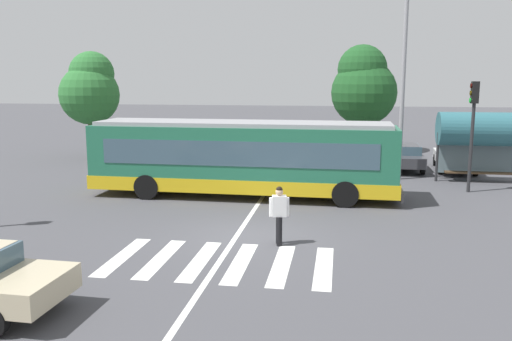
% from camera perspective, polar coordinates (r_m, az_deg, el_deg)
% --- Properties ---
extents(ground_plane, '(160.00, 160.00, 0.00)m').
position_cam_1_polar(ground_plane, '(16.27, -0.66, -7.14)').
color(ground_plane, '#47474C').
extents(city_transit_bus, '(12.47, 2.77, 3.06)m').
position_cam_1_polar(city_transit_bus, '(21.46, -1.42, 1.36)').
color(city_transit_bus, black).
rests_on(city_transit_bus, ground_plane).
extents(pedestrian_crossing_street, '(0.57, 0.39, 1.72)m').
position_cam_1_polar(pedestrian_crossing_street, '(15.29, 2.50, -4.49)').
color(pedestrian_crossing_street, black).
rests_on(pedestrian_crossing_street, ground_plane).
extents(parked_car_black, '(2.20, 4.64, 1.35)m').
position_cam_1_polar(parked_car_black, '(29.57, -5.57, 2.04)').
color(parked_car_black, black).
rests_on(parked_car_black, ground_plane).
extents(parked_car_red, '(2.08, 4.60, 1.35)m').
position_cam_1_polar(parked_car_red, '(29.18, -0.46, 1.98)').
color(parked_car_red, black).
rests_on(parked_car_red, ground_plane).
extents(parked_car_silver, '(2.09, 4.60, 1.35)m').
position_cam_1_polar(parked_car_silver, '(28.74, 4.76, 1.83)').
color(parked_car_silver, black).
rests_on(parked_car_silver, ground_plane).
extents(parked_car_champagne, '(2.19, 4.64, 1.35)m').
position_cam_1_polar(parked_car_champagne, '(29.13, 10.09, 1.81)').
color(parked_car_champagne, black).
rests_on(parked_car_champagne, ground_plane).
extents(parked_car_charcoal, '(1.90, 4.51, 1.35)m').
position_cam_1_polar(parked_car_charcoal, '(29.06, 15.51, 1.59)').
color(parked_car_charcoal, black).
rests_on(parked_car_charcoal, ground_plane).
extents(parked_car_white, '(2.17, 4.63, 1.35)m').
position_cam_1_polar(parked_car_white, '(29.62, 20.60, 1.47)').
color(parked_car_white, black).
rests_on(parked_car_white, ground_plane).
extents(traffic_light_far_corner, '(0.33, 0.32, 4.64)m').
position_cam_1_polar(traffic_light_far_corner, '(23.90, 22.28, 5.19)').
color(traffic_light_far_corner, '#28282B').
rests_on(traffic_light_far_corner, ground_plane).
extents(bus_stop_shelter, '(3.86, 1.54, 3.25)m').
position_cam_1_polar(bus_stop_shelter, '(26.43, 23.03, 3.98)').
color(bus_stop_shelter, '#28282B').
rests_on(bus_stop_shelter, ground_plane).
extents(twin_arm_street_lamp, '(4.16, 0.32, 9.41)m').
position_cam_1_polar(twin_arm_street_lamp, '(25.93, 15.64, 11.64)').
color(twin_arm_street_lamp, '#939399').
rests_on(twin_arm_street_lamp, ground_plane).
extents(background_tree_left, '(3.54, 3.54, 6.37)m').
position_cam_1_polar(background_tree_left, '(33.48, -17.38, 8.38)').
color(background_tree_left, brown).
rests_on(background_tree_left, ground_plane).
extents(background_tree_right, '(4.25, 4.25, 6.94)m').
position_cam_1_polar(background_tree_right, '(35.51, 11.48, 8.90)').
color(background_tree_right, brown).
rests_on(background_tree_right, ground_plane).
extents(crosswalk_painted_stripes, '(5.86, 3.18, 0.01)m').
position_cam_1_polar(crosswalk_painted_stripes, '(14.18, -3.87, -9.73)').
color(crosswalk_painted_stripes, silver).
rests_on(crosswalk_painted_stripes, ground_plane).
extents(lane_center_line, '(0.16, 24.00, 0.01)m').
position_cam_1_polar(lane_center_line, '(18.23, -0.90, -5.26)').
color(lane_center_line, silver).
rests_on(lane_center_line, ground_plane).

